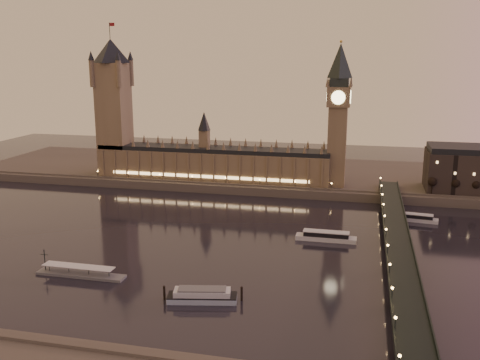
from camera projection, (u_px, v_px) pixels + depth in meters
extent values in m
plane|color=black|center=(222.00, 242.00, 291.61)|extent=(700.00, 700.00, 0.00)
cube|color=#423D35|center=(309.00, 175.00, 440.83)|extent=(560.00, 130.00, 6.00)
cube|color=brown|center=(212.00, 165.00, 411.40)|extent=(180.00, 26.00, 22.00)
cube|color=black|center=(212.00, 149.00, 408.56)|extent=(180.00, 22.00, 3.20)
cube|color=#FFCC7F|center=(207.00, 177.00, 399.95)|extent=(153.00, 0.25, 2.20)
cube|color=brown|center=(114.00, 120.00, 421.64)|extent=(22.00, 22.00, 88.00)
cone|color=black|center=(111.00, 51.00, 409.66)|extent=(31.68, 31.68, 18.00)
cylinder|color=black|center=(110.00, 31.00, 406.27)|extent=(0.44, 0.44, 12.00)
cube|color=maroon|center=(112.00, 24.00, 404.76)|extent=(4.00, 0.15, 2.50)
cube|color=brown|center=(337.00, 147.00, 386.55)|extent=(13.00, 13.00, 58.00)
cube|color=brown|center=(339.00, 97.00, 378.41)|extent=(16.00, 16.00, 14.00)
cylinder|color=#FFEAA5|center=(338.00, 98.00, 370.65)|extent=(9.60, 0.35, 9.60)
cylinder|color=#FFEAA5|center=(327.00, 97.00, 380.22)|extent=(0.35, 9.60, 9.60)
cube|color=black|center=(339.00, 82.00, 376.15)|extent=(13.00, 13.00, 6.00)
cone|color=black|center=(340.00, 61.00, 372.76)|extent=(17.68, 17.68, 24.00)
sphere|color=gold|center=(341.00, 41.00, 369.82)|extent=(2.00, 2.00, 2.00)
cube|color=black|center=(398.00, 241.00, 269.46)|extent=(13.00, 260.00, 2.00)
cube|color=black|center=(385.00, 237.00, 270.51)|extent=(0.60, 260.00, 1.00)
cube|color=black|center=(411.00, 239.00, 267.72)|extent=(0.60, 260.00, 1.00)
cylinder|color=black|center=(432.00, 188.00, 366.08)|extent=(0.70, 0.70, 9.17)
sphere|color=black|center=(432.00, 182.00, 365.00)|extent=(6.12, 6.12, 6.12)
cylinder|color=black|center=(454.00, 190.00, 362.90)|extent=(0.70, 0.70, 9.17)
sphere|color=black|center=(455.00, 183.00, 361.81)|extent=(6.12, 6.12, 6.12)
cylinder|color=black|center=(477.00, 191.00, 359.72)|extent=(0.70, 0.70, 9.17)
sphere|color=black|center=(478.00, 184.00, 358.63)|extent=(6.12, 6.12, 6.12)
cube|color=silver|center=(326.00, 238.00, 293.93)|extent=(33.01, 7.18, 2.42)
cube|color=black|center=(326.00, 234.00, 293.38)|extent=(24.43, 5.89, 2.42)
cube|color=silver|center=(326.00, 232.00, 293.06)|extent=(25.09, 6.17, 0.44)
cube|color=silver|center=(416.00, 220.00, 328.23)|extent=(26.26, 9.35, 2.17)
cube|color=black|center=(416.00, 216.00, 327.73)|extent=(19.49, 7.43, 2.17)
cube|color=silver|center=(417.00, 214.00, 327.44)|extent=(20.03, 7.75, 0.40)
cube|color=#95A8BD|center=(202.00, 299.00, 221.00)|extent=(29.66, 13.64, 2.33)
cube|color=black|center=(202.00, 295.00, 220.69)|extent=(29.66, 13.64, 0.45)
cube|color=silver|center=(202.00, 292.00, 220.37)|extent=(24.22, 11.69, 2.33)
cube|color=#595B5E|center=(202.00, 289.00, 220.04)|extent=(20.54, 10.09, 0.63)
cylinder|color=black|center=(164.00, 293.00, 221.94)|extent=(0.98, 0.98, 6.08)
cylinder|color=black|center=(242.00, 294.00, 221.11)|extent=(0.98, 0.98, 6.08)
cube|color=#595B5E|center=(81.00, 275.00, 246.62)|extent=(42.59, 7.10, 1.22)
cube|color=silver|center=(78.00, 266.00, 245.94)|extent=(34.48, 6.08, 0.30)
cylinder|color=black|center=(45.00, 260.00, 249.37)|extent=(0.41, 0.41, 10.14)
cylinder|color=black|center=(44.00, 255.00, 248.80)|extent=(4.06, 0.24, 0.24)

